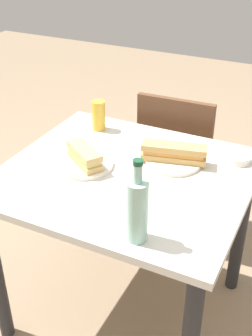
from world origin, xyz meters
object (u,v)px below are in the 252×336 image
object	(u,v)px
knife_far	(95,158)
beer_glass	(99,115)
baguette_sandwich_far	(84,156)
olive_bowl	(239,159)
plate_near	(173,161)
knife_near	(172,153)
water_bottle	(137,209)
plate_far	(85,165)
dining_table	(126,200)
chair_far	(178,158)
baguette_sandwich_near	(174,152)

from	to	relation	value
knife_far	beer_glass	distance (m)	0.31
baguette_sandwich_far	olive_bowl	bearing A→B (deg)	29.26
knife_far	beer_glass	world-z (taller)	beer_glass
plate_near	baguette_sandwich_far	bearing A→B (deg)	-149.72
knife_near	water_bottle	world-z (taller)	water_bottle
plate_near	plate_far	distance (m)	0.36
baguette_sandwich_far	plate_near	bearing A→B (deg)	30.28
dining_table	olive_bowl	size ratio (longest dim) A/B	10.22
plate_far	olive_bowl	size ratio (longest dim) A/B	2.44
plate_near	plate_far	bearing A→B (deg)	-149.72
plate_far	knife_far	world-z (taller)	knife_far
plate_far	chair_far	bearing A→B (deg)	75.33
knife_far	water_bottle	xyz separation A→B (m)	(0.35, -0.36, 0.09)
water_bottle	olive_bowl	distance (m)	0.64
baguette_sandwich_far	knife_far	world-z (taller)	baguette_sandwich_far
chair_far	plate_far	world-z (taller)	chair_far
chair_far	baguette_sandwich_far	size ratio (longest dim) A/B	4.46
chair_far	knife_near	distance (m)	0.52
knife_near	knife_far	bearing A→B (deg)	-146.34
olive_bowl	baguette_sandwich_near	bearing A→B (deg)	-152.11
plate_near	baguette_sandwich_near	xyz separation A→B (m)	(0.00, 0.00, 0.04)
chair_far	dining_table	bearing A→B (deg)	-90.28
plate_near	olive_bowl	bearing A→B (deg)	27.89
chair_far	baguette_sandwich_far	bearing A→B (deg)	-104.67
dining_table	plate_far	world-z (taller)	plate_far
water_bottle	dining_table	bearing A→B (deg)	121.00
plate_far	olive_bowl	bearing A→B (deg)	29.26
plate_far	olive_bowl	world-z (taller)	olive_bowl
chair_far	plate_far	size ratio (longest dim) A/B	3.87
baguette_sandwich_far	beer_glass	xyz separation A→B (m)	(-0.11, 0.32, 0.02)
dining_table	knife_far	world-z (taller)	knife_far
plate_far	water_bottle	bearing A→B (deg)	-39.76
plate_near	baguette_sandwich_far	xyz separation A→B (m)	(-0.31, -0.18, 0.04)
chair_far	baguette_sandwich_near	world-z (taller)	chair_far
baguette_sandwich_near	baguette_sandwich_far	bearing A→B (deg)	-149.72
plate_near	knife_near	bearing A→B (deg)	116.44
knife_near	knife_far	distance (m)	0.32
dining_table	knife_near	bearing A→B (deg)	59.11
knife_near	knife_far	xyz separation A→B (m)	(-0.26, -0.18, 0.00)
baguette_sandwich_near	olive_bowl	xyz separation A→B (m)	(0.24, 0.12, -0.03)
baguette_sandwich_near	knife_far	world-z (taller)	baguette_sandwich_near
dining_table	plate_near	size ratio (longest dim) A/B	4.19
plate_near	knife_far	world-z (taller)	knife_far
baguette_sandwich_far	beer_glass	distance (m)	0.34
plate_near	beer_glass	size ratio (longest dim) A/B	1.65
chair_far	olive_bowl	world-z (taller)	chair_far
dining_table	chair_far	distance (m)	0.63
plate_near	knife_far	size ratio (longest dim) A/B	1.59
baguette_sandwich_near	beer_glass	distance (m)	0.45
baguette_sandwich_far	dining_table	bearing A→B (deg)	10.26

